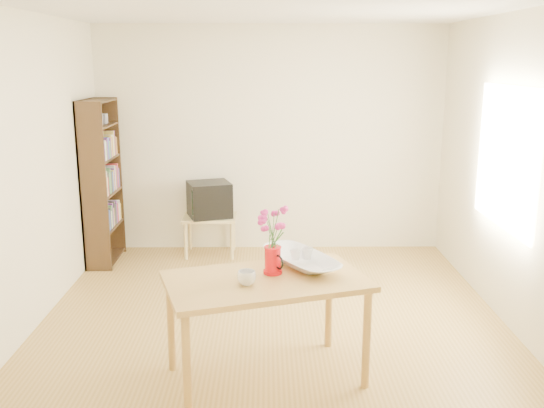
{
  "coord_description": "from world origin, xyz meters",
  "views": [
    {
      "loc": [
        -0.05,
        -4.75,
        2.21
      ],
      "look_at": [
        0.0,
        0.3,
        1.0
      ],
      "focal_mm": 40.0,
      "sensor_mm": 36.0,
      "label": 1
    }
  ],
  "objects_px": {
    "pitcher": "(273,261)",
    "television": "(209,199)",
    "bowl": "(301,234)",
    "mug": "(247,278)",
    "table": "(266,290)"
  },
  "relations": [
    {
      "from": "table",
      "to": "bowl",
      "type": "bearing_deg",
      "value": 29.85
    },
    {
      "from": "table",
      "to": "mug",
      "type": "bearing_deg",
      "value": -153.97
    },
    {
      "from": "table",
      "to": "television",
      "type": "relative_size",
      "value": 2.71
    },
    {
      "from": "pitcher",
      "to": "bowl",
      "type": "distance_m",
      "value": 0.3
    },
    {
      "from": "mug",
      "to": "television",
      "type": "bearing_deg",
      "value": -106.65
    },
    {
      "from": "pitcher",
      "to": "television",
      "type": "relative_size",
      "value": 0.36
    },
    {
      "from": "pitcher",
      "to": "bowl",
      "type": "bearing_deg",
      "value": 5.39
    },
    {
      "from": "mug",
      "to": "television",
      "type": "height_order",
      "value": "television"
    },
    {
      "from": "pitcher",
      "to": "television",
      "type": "distance_m",
      "value": 2.82
    },
    {
      "from": "mug",
      "to": "bowl",
      "type": "xyz_separation_m",
      "value": [
        0.38,
        0.39,
        0.19
      ]
    },
    {
      "from": "table",
      "to": "mug",
      "type": "distance_m",
      "value": 0.22
    },
    {
      "from": "mug",
      "to": "bowl",
      "type": "relative_size",
      "value": 0.25
    },
    {
      "from": "bowl",
      "to": "television",
      "type": "relative_size",
      "value": 0.89
    },
    {
      "from": "pitcher",
      "to": "bowl",
      "type": "xyz_separation_m",
      "value": [
        0.21,
        0.17,
        0.14
      ]
    },
    {
      "from": "table",
      "to": "pitcher",
      "type": "distance_m",
      "value": 0.21
    }
  ]
}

